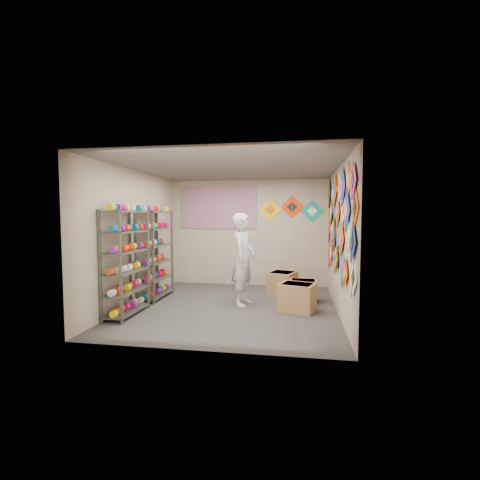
% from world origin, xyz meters
% --- Properties ---
extents(ground, '(4.50, 4.50, 0.00)m').
position_xyz_m(ground, '(0.00, 0.00, 0.00)').
color(ground, '#35322E').
extents(room_walls, '(4.50, 4.50, 4.50)m').
position_xyz_m(room_walls, '(0.00, 0.00, 1.64)').
color(room_walls, tan).
rests_on(room_walls, ground).
extents(shelf_rack_front, '(0.40, 1.10, 1.90)m').
position_xyz_m(shelf_rack_front, '(-1.78, -0.85, 0.95)').
color(shelf_rack_front, '#4C5147').
rests_on(shelf_rack_front, ground).
extents(shelf_rack_back, '(0.40, 1.10, 1.90)m').
position_xyz_m(shelf_rack_back, '(-1.78, 0.45, 0.95)').
color(shelf_rack_back, '#4C5147').
rests_on(shelf_rack_back, ground).
extents(string_spools, '(0.12, 2.36, 0.12)m').
position_xyz_m(string_spools, '(-1.78, -0.20, 1.05)').
color(string_spools, '#EC0E65').
rests_on(string_spools, ground).
extents(kite_wall_display, '(0.06, 4.34, 2.11)m').
position_xyz_m(kite_wall_display, '(1.98, 0.15, 1.66)').
color(kite_wall_display, white).
rests_on(kite_wall_display, room_walls).
extents(back_wall_kites, '(1.62, 0.02, 0.68)m').
position_xyz_m(back_wall_kites, '(1.08, 2.24, 1.95)').
color(back_wall_kites, yellow).
rests_on(back_wall_kites, room_walls).
extents(poster, '(2.00, 0.01, 1.10)m').
position_xyz_m(poster, '(-0.80, 2.23, 2.00)').
color(poster, '#544BA4').
rests_on(poster, room_walls).
extents(shopkeeper, '(0.82, 0.67, 1.84)m').
position_xyz_m(shopkeeper, '(0.18, 0.21, 0.92)').
color(shopkeeper, silver).
rests_on(shopkeeper, ground).
extents(carton_a, '(0.75, 0.68, 0.52)m').
position_xyz_m(carton_a, '(1.26, -0.08, 0.26)').
color(carton_a, '#986842').
rests_on(carton_a, ground).
extents(carton_b, '(0.57, 0.48, 0.45)m').
position_xyz_m(carton_b, '(1.37, 0.66, 0.23)').
color(carton_b, '#986842').
rests_on(carton_b, ground).
extents(carton_c, '(0.71, 0.74, 0.52)m').
position_xyz_m(carton_c, '(0.92, 1.21, 0.26)').
color(carton_c, '#986842').
rests_on(carton_c, ground).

